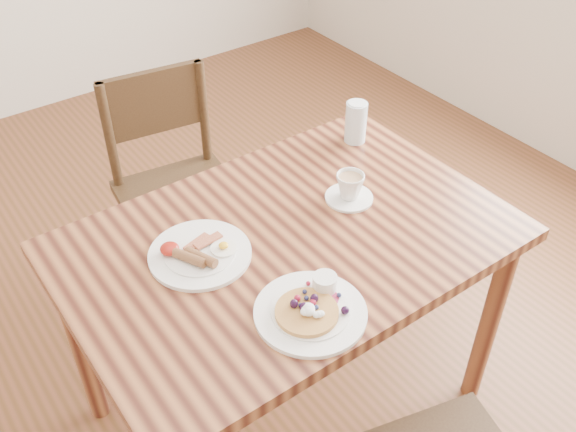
# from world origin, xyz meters

# --- Properties ---
(ground) EXTENTS (5.00, 5.00, 0.00)m
(ground) POSITION_xyz_m (0.00, 0.00, 0.00)
(ground) COLOR #553318
(ground) RESTS_ON ground
(dining_table) EXTENTS (1.20, 0.80, 0.75)m
(dining_table) POSITION_xyz_m (0.00, 0.00, 0.65)
(dining_table) COLOR brown
(dining_table) RESTS_ON ground
(chair_far) EXTENTS (0.47, 0.47, 0.88)m
(chair_far) POSITION_xyz_m (0.02, 0.73, 0.49)
(chair_far) COLOR #382714
(chair_far) RESTS_ON ground
(pancake_plate) EXTENTS (0.27, 0.27, 0.06)m
(pancake_plate) POSITION_xyz_m (-0.12, -0.26, 0.76)
(pancake_plate) COLOR white
(pancake_plate) RESTS_ON dining_table
(breakfast_plate) EXTENTS (0.27, 0.27, 0.04)m
(breakfast_plate) POSITION_xyz_m (-0.24, 0.07, 0.76)
(breakfast_plate) COLOR white
(breakfast_plate) RESTS_ON dining_table
(teacup_saucer) EXTENTS (0.14, 0.14, 0.08)m
(teacup_saucer) POSITION_xyz_m (0.24, 0.03, 0.79)
(teacup_saucer) COLOR white
(teacup_saucer) RESTS_ON dining_table
(water_glass) EXTENTS (0.07, 0.07, 0.14)m
(water_glass) POSITION_xyz_m (0.46, 0.26, 0.82)
(water_glass) COLOR silver
(water_glass) RESTS_ON dining_table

